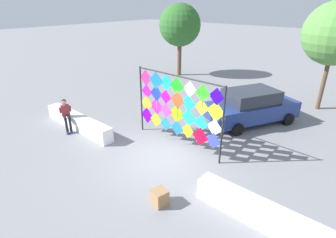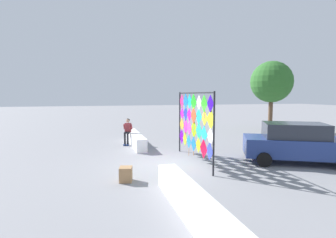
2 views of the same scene
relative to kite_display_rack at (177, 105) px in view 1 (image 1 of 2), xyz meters
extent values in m
plane|color=gray|center=(0.24, -1.34, -1.79)|extent=(120.00, 120.00, 0.00)
cube|color=white|center=(-4.50, -1.91, -1.45)|extent=(4.69, 0.55, 0.68)
cube|color=white|center=(4.98, -1.91, -1.45)|extent=(4.69, 0.55, 0.68)
cylinder|color=#232328|center=(-2.11, 0.04, -0.27)|extent=(0.07, 0.07, 3.05)
cylinder|color=#232328|center=(2.16, -0.04, -0.27)|extent=(0.07, 0.07, 3.05)
cylinder|color=#232328|center=(0.02, 0.00, 1.21)|extent=(4.27, 0.14, 0.06)
cube|color=#7406E3|center=(-1.76, 0.03, -0.95)|extent=(0.78, 0.03, 0.78)
cube|color=#BACD20|center=(-1.18, 0.01, -0.99)|extent=(0.68, 0.03, 0.68)
cube|color=#2082CE|center=(-0.59, -0.01, -1.01)|extent=(0.64, 0.02, 0.64)
cylinder|color=orange|center=(-0.59, 0.00, -1.50)|extent=(0.02, 0.02, 0.35)
cube|color=blue|center=(0.05, -0.01, -1.00)|extent=(0.66, 0.03, 0.66)
cylinder|color=orange|center=(0.05, 0.00, -1.44)|extent=(0.02, 0.02, 0.21)
cube|color=#D8EF1C|center=(0.60, 0.00, -0.95)|extent=(0.65, 0.02, 0.65)
cube|color=red|center=(1.23, -0.04, -0.98)|extent=(0.79, 0.03, 0.79)
cube|color=blue|center=(1.82, -0.05, -0.95)|extent=(0.68, 0.03, 0.68)
cube|color=gold|center=(-1.77, 0.04, -0.37)|extent=(0.74, 0.03, 0.74)
cylinder|color=blue|center=(-1.77, 0.05, -0.91)|extent=(0.02, 0.02, 0.35)
cube|color=#D324AD|center=(-1.16, 0.04, -0.37)|extent=(0.80, 0.03, 0.80)
cylinder|color=#16E543|center=(-1.16, 0.05, -0.93)|extent=(0.02, 0.02, 0.33)
cube|color=#F53ABF|center=(-0.58, 0.01, -0.39)|extent=(0.69, 0.03, 0.69)
cube|color=#98D00C|center=(0.01, 0.01, -0.37)|extent=(0.79, 0.03, 0.79)
cylinder|color=#5116E5|center=(0.01, 0.02, -0.99)|extent=(0.02, 0.02, 0.44)
cube|color=#1CE58B|center=(0.63, 0.00, -0.36)|extent=(0.75, 0.03, 0.75)
cylinder|color=#E51672|center=(0.63, 0.01, -0.88)|extent=(0.02, 0.02, 0.28)
cube|color=#1BBDEF|center=(1.22, -0.02, -0.41)|extent=(0.68, 0.03, 0.68)
cube|color=white|center=(1.82, -0.02, -0.41)|extent=(0.68, 0.03, 0.68)
cylinder|color=#E5164C|center=(1.82, -0.01, -0.87)|extent=(0.02, 0.02, 0.24)
cube|color=#C816F7|center=(-1.75, 0.05, 0.19)|extent=(0.66, 0.02, 0.66)
cube|color=#1833E2|center=(-1.15, 0.03, 0.24)|extent=(0.71, 0.03, 0.71)
cylinder|color=yellow|center=(-1.15, 0.04, -0.28)|extent=(0.02, 0.02, 0.33)
cube|color=#F50EE5|center=(-0.59, 0.01, 0.22)|extent=(0.63, 0.02, 0.63)
cube|color=red|center=(0.04, -0.02, 0.23)|extent=(0.73, 0.03, 0.73)
cylinder|color=#16BDE5|center=(0.04, -0.01, -0.30)|extent=(0.02, 0.02, 0.35)
cube|color=#18D5DD|center=(0.60, -0.01, 0.24)|extent=(0.70, 0.03, 0.70)
cube|color=#C8D426|center=(1.22, -0.01, 0.22)|extent=(0.63, 0.02, 0.63)
cylinder|color=#2516E5|center=(1.22, 0.00, -0.18)|extent=(0.02, 0.02, 0.18)
cube|color=#D4EB20|center=(1.82, -0.02, 0.22)|extent=(0.78, 0.03, 0.78)
cylinder|color=#2D16E5|center=(1.82, -0.01, -0.38)|extent=(0.02, 0.02, 0.42)
cube|color=#F82984|center=(-1.78, 0.04, 0.81)|extent=(0.73, 0.03, 0.73)
cube|color=blue|center=(-1.15, 0.02, 0.81)|extent=(0.76, 0.03, 0.76)
cube|color=#16B6D2|center=(-0.59, 0.02, 0.82)|extent=(0.71, 0.03, 0.71)
cube|color=#1FF41D|center=(0.00, -0.01, 0.80)|extent=(0.74, 0.03, 0.74)
cylinder|color=#E416E5|center=(0.00, 0.00, 0.28)|extent=(0.02, 0.02, 0.30)
cube|color=white|center=(0.64, -0.01, 0.82)|extent=(0.63, 0.02, 0.63)
cube|color=#31F723|center=(1.24, -0.04, 0.79)|extent=(0.68, 0.03, 0.68)
cylinder|color=#D716E5|center=(1.24, -0.03, 0.32)|extent=(0.02, 0.02, 0.26)
cube|color=#2F06DC|center=(1.83, -0.05, 0.80)|extent=(0.64, 0.02, 0.64)
cylinder|color=black|center=(-4.45, -2.52, -1.45)|extent=(0.11, 0.11, 0.68)
cylinder|color=black|center=(-4.63, -2.45, -1.08)|extent=(0.40, 0.26, 0.13)
cube|color=navy|center=(-4.40, -2.55, -1.75)|extent=(0.26, 0.18, 0.09)
cylinder|color=black|center=(-4.39, -2.37, -1.45)|extent=(0.11, 0.11, 0.68)
cylinder|color=black|center=(-4.56, -2.30, -1.08)|extent=(0.40, 0.26, 0.13)
cube|color=navy|center=(-4.33, -2.39, -1.75)|extent=(0.26, 0.18, 0.09)
cube|color=#993338|center=(-4.77, -2.30, -0.79)|extent=(0.32, 0.41, 0.52)
sphere|color=tan|center=(-4.77, -2.30, -0.39)|extent=(0.22, 0.22, 0.22)
sphere|color=black|center=(-4.79, -2.30, -0.38)|extent=(0.22, 0.22, 0.22)
cylinder|color=#993338|center=(-4.83, -2.52, -0.74)|extent=(0.19, 0.14, 0.31)
cylinder|color=#993338|center=(-4.67, -2.11, -0.74)|extent=(0.19, 0.14, 0.31)
cube|color=navy|center=(1.38, 4.24, -1.10)|extent=(3.66, 4.79, 0.79)
cube|color=#282D38|center=(1.31, 4.10, -0.39)|extent=(2.59, 2.95, 0.63)
cylinder|color=black|center=(1.21, 6.01, -1.50)|extent=(0.47, 0.63, 0.59)
cylinder|color=black|center=(2.90, 5.16, -1.50)|extent=(0.47, 0.63, 0.59)
cylinder|color=black|center=(-0.13, 3.33, -1.50)|extent=(0.47, 0.63, 0.59)
cylinder|color=black|center=(1.56, 2.48, -1.50)|extent=(0.47, 0.63, 0.59)
cube|color=#9E754C|center=(1.96, -3.15, -1.54)|extent=(0.51, 0.50, 0.50)
cylinder|color=brown|center=(-7.26, 9.16, -0.32)|extent=(0.33, 0.33, 2.95)
sphere|color=#2D6628|center=(-7.26, 9.16, 2.12)|extent=(3.21, 3.21, 3.21)
sphere|color=#2D6628|center=(-7.38, 9.48, 1.92)|extent=(2.06, 2.06, 2.06)
cylinder|color=brown|center=(3.44, 8.50, -0.22)|extent=(0.22, 0.22, 3.14)
sphere|color=#569342|center=(3.44, 8.50, 2.32)|extent=(3.23, 3.23, 3.23)
sphere|color=#569342|center=(3.36, 8.86, 2.31)|extent=(2.61, 2.61, 2.61)
camera|label=1|loc=(6.32, -7.75, 3.85)|focal=28.44mm
camera|label=2|loc=(10.76, -4.05, 1.14)|focal=28.39mm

